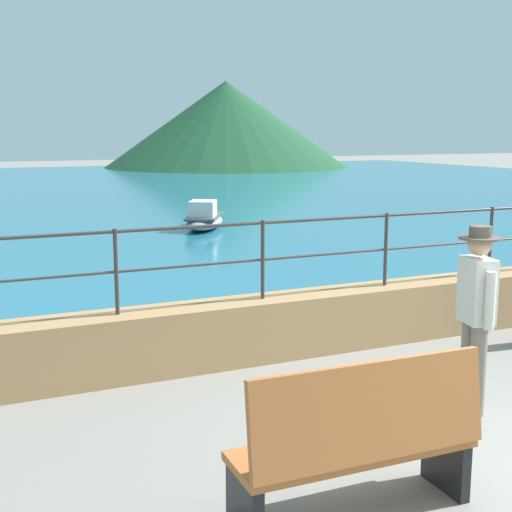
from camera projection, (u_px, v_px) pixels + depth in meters
name	position (u px, v px, depth m)	size (l,w,h in m)	color
promenade_wall	(326.00, 320.00, 8.37)	(20.00, 0.56, 0.70)	tan
railing	(327.00, 240.00, 8.19)	(18.44, 0.04, 0.90)	#383330
lake_water	(47.00, 194.00, 28.68)	(64.00, 44.32, 0.06)	#236B89
hill_main	(226.00, 124.00, 49.81)	(17.52, 17.52, 6.11)	#1E4C2D
bench_main	(360.00, 441.00, 4.62)	(1.72, 0.60, 1.13)	#B76633
person_walking	(476.00, 310.00, 6.35)	(0.38, 0.55, 1.75)	slate
boat_0	(204.00, 219.00, 18.21)	(1.91, 2.45, 0.76)	gray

